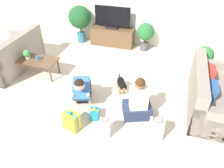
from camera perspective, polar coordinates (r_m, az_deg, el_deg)
ground_plane at (r=4.81m, az=-4.58°, el=-2.15°), size 16.00×16.00×0.00m
sofa_left at (r=6.07m, az=-24.94°, el=6.59°), size 0.94×1.75×0.86m
sofa_right at (r=4.65m, az=24.81°, el=-2.80°), size 0.94×1.75×0.86m
coffee_table at (r=5.49m, az=-19.30°, el=5.73°), size 1.05×0.50×0.42m
tv_console at (r=6.68m, az=0.08°, el=12.30°), size 1.28×0.39×0.53m
tv at (r=6.48m, az=0.08°, el=16.70°), size 1.03×0.20×0.63m
potted_plant_corner_right at (r=5.59m, az=22.83°, el=6.05°), size 0.42×0.42×0.73m
potted_plant_back_left at (r=6.79m, az=-8.41°, el=16.57°), size 0.66×0.66×1.10m
potted_plant_back_right at (r=6.35m, az=8.75°, el=12.96°), size 0.48×0.48×0.80m
person_kneeling at (r=4.36m, az=-7.82°, el=-1.43°), size 0.52×0.79×0.76m
person_sitting at (r=4.07m, az=6.77°, el=-4.87°), size 0.63×0.59×0.89m
dog at (r=4.65m, az=2.52°, el=0.08°), size 0.32×0.52×0.36m
gift_box_a at (r=3.97m, az=-10.50°, el=-9.51°), size 0.33×0.26×0.41m
gift_box_b at (r=4.17m, az=-4.59°, el=-7.72°), size 0.21×0.25×0.23m
gift_bag_a at (r=3.78m, az=-1.77°, el=-11.34°), size 0.19×0.12×0.39m
gift_bag_b at (r=3.79m, az=11.46°, el=-11.47°), size 0.26×0.17×0.45m
mug at (r=5.42m, az=-18.81°, el=6.55°), size 0.12×0.08×0.09m
tabletop_plant at (r=5.49m, az=-21.34°, el=7.31°), size 0.17×0.17×0.22m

